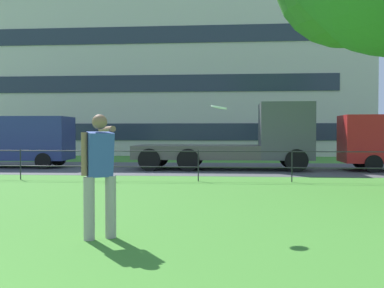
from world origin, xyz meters
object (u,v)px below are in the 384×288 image
flatbed_truck_far_right (249,140)px  apartment_building_background (161,52)px  person_thrower (100,171)px  frisbee (219,107)px  panel_van_right (14,139)px

flatbed_truck_far_right → apartment_building_background: apartment_building_background is taller
person_thrower → frisbee: (1.70, 1.20, 0.99)m
person_thrower → apartment_building_background: apartment_building_background is taller
apartment_building_background → flatbed_truck_far_right: bearing=-70.3°
person_thrower → panel_van_right: (-7.74, 13.13, 0.29)m
person_thrower → panel_van_right: 15.25m
frisbee → panel_van_right: bearing=128.3°
person_thrower → apartment_building_background: 31.74m
frisbee → apartment_building_background: (-5.52, 29.50, 6.11)m
panel_van_right → apartment_building_background: apartment_building_background is taller
person_thrower → panel_van_right: bearing=120.5°
frisbee → flatbed_truck_far_right: size_ratio=0.04×
flatbed_truck_far_right → apartment_building_background: size_ratio=0.24×
flatbed_truck_far_right → person_thrower: bearing=-101.6°
person_thrower → panel_van_right: panel_van_right is taller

